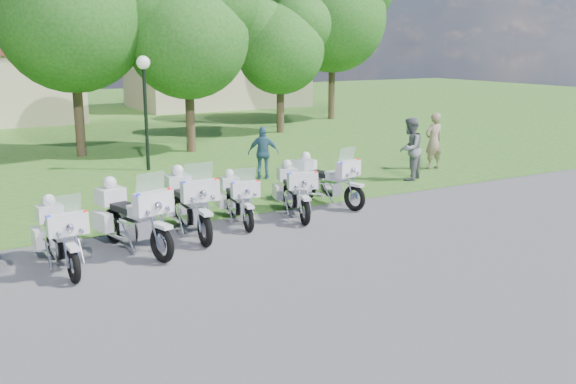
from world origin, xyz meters
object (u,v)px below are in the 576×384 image
motorcycle_1 (59,234)px  motorcycle_4 (237,198)px  motorcycle_2 (131,216)px  bystander_c (263,153)px  motorcycle_5 (294,189)px  motorcycle_3 (189,202)px  motorcycle_6 (326,179)px  lamp_post (144,84)px  bystander_b (410,149)px  bystander_a (434,141)px

motorcycle_1 → motorcycle_4: 4.47m
motorcycle_1 → motorcycle_4: motorcycle_1 is taller
motorcycle_2 → bystander_c: motorcycle_2 is taller
motorcycle_5 → motorcycle_3: bearing=19.5°
motorcycle_1 → motorcycle_6: bearing=-168.9°
motorcycle_1 → motorcycle_6: (7.09, 1.71, 0.02)m
lamp_post → motorcycle_3: bearing=-100.7°
motorcycle_2 → motorcycle_3: bearing=-174.3°
motorcycle_2 → motorcycle_3: same height
motorcycle_6 → lamp_post: size_ratio=0.62×
bystander_b → motorcycle_5: bearing=-11.0°
motorcycle_4 → bystander_b: size_ratio=1.09×
bystander_b → motorcycle_1: bearing=-15.3°
lamp_post → motorcycle_6: bearing=-68.7°
motorcycle_3 → bystander_b: (8.09, 2.10, 0.25)m
motorcycle_5 → lamp_post: lamp_post is taller
motorcycle_2 → motorcycle_6: bearing=178.4°
motorcycle_4 → motorcycle_6: size_ratio=0.90×
motorcycle_3 → lamp_post: bearing=-97.2°
motorcycle_4 → motorcycle_1: bearing=24.9°
motorcycle_3 → lamp_post: (1.45, 7.66, 2.17)m
motorcycle_6 → lamp_post: lamp_post is taller
lamp_post → bystander_b: 8.87m
motorcycle_3 → motorcycle_5: size_ratio=1.15×
motorcycle_5 → lamp_post: bearing=-64.3°
motorcycle_4 → motorcycle_5: bearing=-174.7°
motorcycle_4 → lamp_post: size_ratio=0.56×
lamp_post → bystander_b: lamp_post is taller
motorcycle_1 → motorcycle_5: (5.81, 1.15, -0.01)m
motorcycle_1 → motorcycle_4: (4.29, 1.25, -0.06)m
motorcycle_2 → lamp_post: size_ratio=0.67×
motorcycle_3 → motorcycle_6: motorcycle_3 is taller
motorcycle_1 → motorcycle_5: bearing=-171.2°
motorcycle_6 → bystander_a: 6.29m
motorcycle_1 → bystander_c: bystander_c is taller
motorcycle_4 → lamp_post: 7.70m
motorcycle_4 → bystander_b: 7.00m
motorcycle_3 → bystander_c: (4.19, 4.47, 0.10)m
motorcycle_6 → lamp_post: bearing=-83.4°
motorcycle_1 → bystander_b: 11.46m
motorcycle_2 → motorcycle_4: bearing=-177.7°
motorcycle_1 → lamp_post: size_ratio=0.61×
motorcycle_1 → lamp_post: bearing=-119.6°
motorcycle_1 → bystander_b: (11.05, 3.03, 0.32)m
bystander_c → bystander_b: bearing=178.5°
bystander_a → bystander_c: bystander_a is taller
bystander_b → bystander_a: bearing=177.6°
lamp_post → bystander_a: 9.85m
bystander_c → motorcycle_4: bearing=85.3°
motorcycle_5 → motorcycle_6: (1.28, 0.55, 0.02)m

